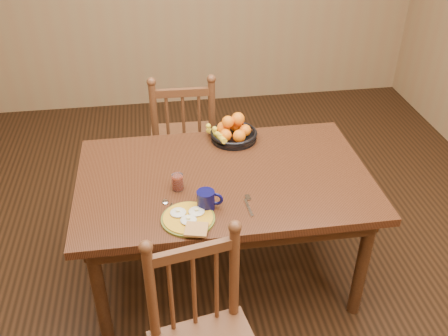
{
  "coord_description": "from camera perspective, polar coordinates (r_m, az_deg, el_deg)",
  "views": [
    {
      "loc": [
        -0.33,
        -2.23,
        2.3
      ],
      "look_at": [
        0.0,
        0.0,
        0.8
      ],
      "focal_mm": 40.0,
      "sensor_mm": 36.0,
      "label": 1
    }
  ],
  "objects": [
    {
      "name": "breakfast_plate",
      "position": [
        2.43,
        -4.07,
        -5.79
      ],
      "size": [
        0.26,
        0.3,
        0.04
      ],
      "color": "#59601E",
      "rests_on": "dining_table"
    },
    {
      "name": "fork",
      "position": [
        2.53,
        2.8,
        -4.14
      ],
      "size": [
        0.04,
        0.18,
        0.0
      ],
      "rotation": [
        0.0,
        0.0,
        0.07
      ],
      "color": "silver",
      "rests_on": "dining_table"
    },
    {
      "name": "spoon",
      "position": [
        2.54,
        -6.6,
        -4.18
      ],
      "size": [
        0.05,
        0.16,
        0.01
      ],
      "rotation": [
        0.0,
        0.0,
        -0.32
      ],
      "color": "silver",
      "rests_on": "dining_table"
    },
    {
      "name": "fruit_bowl",
      "position": [
        3.05,
        1.0,
        4.15
      ],
      "size": [
        0.32,
        0.29,
        0.17
      ],
      "color": "black",
      "rests_on": "dining_table"
    },
    {
      "name": "chair_far",
      "position": [
        3.58,
        -4.61,
        3.25
      ],
      "size": [
        0.47,
        0.46,
        1.02
      ],
      "rotation": [
        0.0,
        0.0,
        3.11
      ],
      "color": "#4B2616",
      "rests_on": "ground"
    },
    {
      "name": "coffee_mug",
      "position": [
        2.48,
        -1.99,
        -3.64
      ],
      "size": [
        0.13,
        0.09,
        0.1
      ],
      "color": "#0A0A37",
      "rests_on": "dining_table"
    },
    {
      "name": "juice_glass",
      "position": [
        2.62,
        -5.31,
        -1.65
      ],
      "size": [
        0.06,
        0.06,
        0.09
      ],
      "color": "silver",
      "rests_on": "dining_table"
    },
    {
      "name": "dining_table",
      "position": [
        2.79,
        0.0,
        -2.31
      ],
      "size": [
        1.6,
        1.0,
        0.75
      ],
      "color": "black",
      "rests_on": "ground"
    },
    {
      "name": "room",
      "position": [
        2.45,
        0.0,
        10.78
      ],
      "size": [
        4.52,
        5.02,
        2.72
      ],
      "color": "black",
      "rests_on": "ground"
    }
  ]
}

